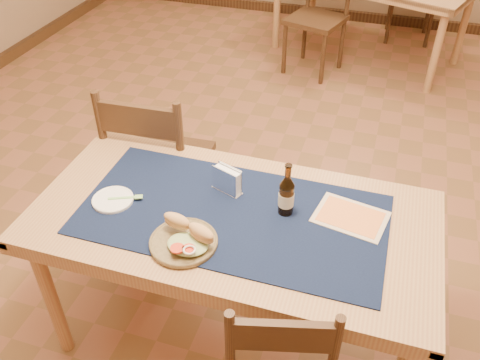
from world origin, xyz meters
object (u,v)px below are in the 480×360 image
(main_table, at_px, (233,230))
(sandwich_plate, at_px, (186,239))
(napkin_holder, at_px, (227,180))
(chair_main_far, at_px, (159,163))
(beer_bottle, at_px, (286,195))

(main_table, bearing_deg, sandwich_plate, -117.92)
(main_table, relative_size, napkin_holder, 11.52)
(chair_main_far, distance_m, beer_bottle, 0.95)
(sandwich_plate, xyz_separation_m, beer_bottle, (0.31, 0.28, 0.06))
(chair_main_far, distance_m, napkin_holder, 0.70)
(beer_bottle, bearing_deg, main_table, -159.60)
(sandwich_plate, xyz_separation_m, napkin_holder, (0.05, 0.34, 0.03))
(napkin_holder, bearing_deg, beer_bottle, -12.42)
(main_table, distance_m, chair_main_far, 0.79)
(sandwich_plate, bearing_deg, main_table, 62.08)
(main_table, height_order, sandwich_plate, sandwich_plate)
(main_table, xyz_separation_m, napkin_holder, (-0.06, 0.13, 0.14))
(chair_main_far, relative_size, napkin_holder, 7.17)
(beer_bottle, bearing_deg, chair_main_far, 150.28)
(main_table, distance_m, napkin_holder, 0.20)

